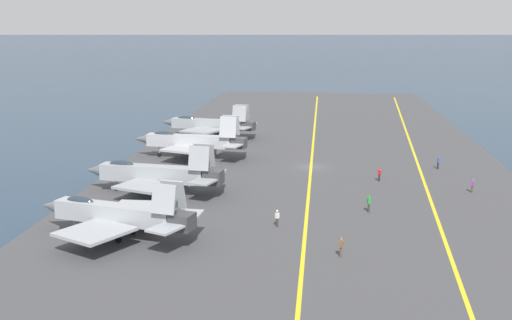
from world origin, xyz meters
TOP-DOWN VIEW (x-y plane):
  - ground_plane at (0.00, 0.00)m, footprint 2000.00×2000.00m
  - carrier_deck at (0.00, 0.00)m, footprint 192.34×54.24m
  - deck_stripe_foul_line at (0.00, -14.91)m, footprint 172.76×11.61m
  - deck_stripe_centerline at (0.00, 0.00)m, footprint 173.10×0.36m
  - parked_jet_nearest at (-32.01, 17.50)m, footprint 13.64×16.38m
  - parked_jet_second at (-15.95, 18.10)m, footprint 12.73×17.29m
  - parked_jet_third at (3.92, 17.74)m, footprint 12.56×17.36m
  - parked_jet_fourth at (21.30, 18.17)m, footprint 13.52×17.32m
  - crew_green_vest at (-21.20, -6.55)m, footprint 0.40×0.46m
  - crew_blue_vest at (0.56, -17.44)m, footprint 0.39×0.27m
  - crew_red_vest at (-7.32, -8.80)m, footprint 0.39×0.45m
  - crew_white_vest at (-27.12, 2.83)m, footprint 0.46×0.44m
  - crew_purple_vest at (-11.81, -19.34)m, footprint 0.45×0.38m
  - crew_brown_vest at (-34.93, -3.25)m, footprint 0.46×0.41m

SIDE VIEW (x-z plane):
  - ground_plane at x=0.00m, z-range 0.00..0.00m
  - carrier_deck at x=0.00m, z-range 0.00..0.40m
  - deck_stripe_foul_line at x=0.00m, z-range 0.40..0.41m
  - deck_stripe_centerline at x=0.00m, z-range 0.40..0.41m
  - crew_purple_vest at x=-11.81m, z-range 0.48..2.19m
  - crew_white_vest at x=-27.12m, z-range 0.49..2.20m
  - crew_red_vest at x=-7.32m, z-range 0.49..2.24m
  - crew_blue_vest at x=0.56m, z-range 0.49..2.27m
  - crew_brown_vest at x=-34.93m, z-range 0.49..2.28m
  - crew_green_vest at x=-21.20m, z-range 0.49..2.34m
  - parked_jet_nearest at x=-32.01m, z-range -0.24..5.64m
  - parked_jet_second at x=-15.95m, z-range -0.30..5.81m
  - parked_jet_fourth at x=21.30m, z-range -0.21..5.76m
  - parked_jet_third at x=3.92m, z-range -0.25..6.30m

